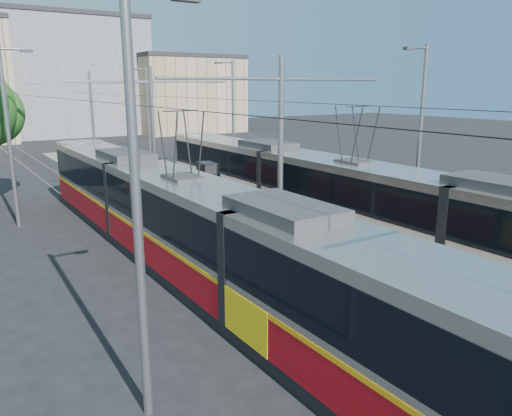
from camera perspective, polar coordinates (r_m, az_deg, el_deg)
ground at (r=13.73m, az=23.27°, el=-14.62°), size 160.00×160.00×0.00m
platform at (r=26.31m, az=-8.85°, el=0.16°), size 4.00×50.00×0.30m
tactile_strip_left at (r=25.73m, az=-11.80°, el=0.08°), size 0.70×50.00×0.01m
tactile_strip_right at (r=26.88m, az=-6.05°, el=0.88°), size 0.70×50.00×0.01m
rails at (r=26.34m, az=-8.84°, el=-0.12°), size 8.71×70.00×0.03m
tram_left at (r=16.99m, az=-8.18°, el=-1.95°), size 2.43×28.16×5.50m
tram_right at (r=20.51m, az=11.03°, el=1.09°), size 2.43×30.51×5.50m
catenary at (r=23.08m, az=-6.28°, el=9.36°), size 9.20×70.00×7.00m
street_lamps at (r=29.36m, az=-12.43°, el=9.39°), size 15.18×38.22×8.00m
shelter at (r=22.80m, az=-5.47°, el=2.08°), size 0.86×1.26×2.62m
building_centre at (r=72.27m, az=-20.64°, el=13.93°), size 18.36×14.28×15.01m
building_right at (r=71.20m, az=-8.05°, el=12.78°), size 14.28×10.20×10.33m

